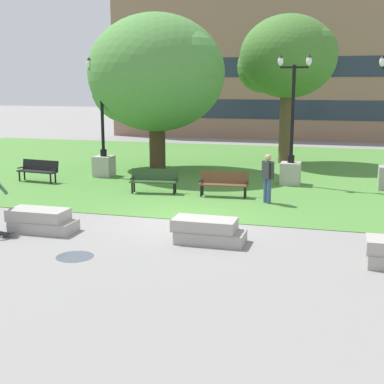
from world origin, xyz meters
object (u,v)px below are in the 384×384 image
(concrete_block_left, at_px, (208,231))
(park_bench_near_left, at_px, (38,169))
(park_bench_far_left, at_px, (224,182))
(person_bystander_near_lawn, at_px, (268,176))
(lamp_post_right, at_px, (291,159))
(lamp_post_center, at_px, (104,153))
(park_bench_near_right, at_px, (154,179))
(concrete_block_center, at_px, (41,221))

(concrete_block_left, distance_m, park_bench_near_left, 11.11)
(concrete_block_left, relative_size, park_bench_near_left, 1.02)
(park_bench_far_left, relative_size, person_bystander_near_lawn, 1.07)
(lamp_post_right, relative_size, lamp_post_center, 1.00)
(park_bench_near_right, bearing_deg, lamp_post_center, 139.80)
(concrete_block_center, distance_m, concrete_block_left, 4.79)
(lamp_post_center, xyz_separation_m, person_bystander_near_lawn, (7.76, -3.48, -0.08))
(park_bench_near_right, height_order, person_bystander_near_lawn, person_bystander_near_lawn)
(park_bench_near_left, bearing_deg, park_bench_far_left, -5.71)
(concrete_block_center, relative_size, park_bench_near_left, 1.01)
(concrete_block_center, distance_m, park_bench_near_left, 7.96)
(park_bench_near_right, relative_size, person_bystander_near_lawn, 1.08)
(park_bench_near_right, xyz_separation_m, park_bench_far_left, (2.67, 0.09, 0.00))
(concrete_block_left, distance_m, lamp_post_right, 8.89)
(park_bench_near_right, bearing_deg, lamp_post_right, 32.91)
(concrete_block_left, bearing_deg, lamp_post_center, 128.93)
(concrete_block_center, xyz_separation_m, park_bench_near_left, (-4.18, 6.76, 0.23))
(park_bench_near_right, relative_size, park_bench_far_left, 1.01)
(concrete_block_center, height_order, park_bench_near_left, park_bench_near_left)
(concrete_block_left, xyz_separation_m, person_bystander_near_lawn, (0.88, 5.03, 0.68))
(concrete_block_left, distance_m, person_bystander_near_lawn, 5.15)
(park_bench_far_left, xyz_separation_m, lamp_post_right, (2.14, 3.03, 0.53))
(park_bench_near_left, relative_size, lamp_post_center, 0.36)
(lamp_post_center, bearing_deg, park_bench_far_left, -24.63)
(concrete_block_left, relative_size, park_bench_far_left, 1.03)
(concrete_block_left, height_order, person_bystander_near_lawn, person_bystander_near_lawn)
(concrete_block_center, relative_size, park_bench_far_left, 1.03)
(concrete_block_center, xyz_separation_m, person_bystander_near_lawn, (5.67, 5.25, 0.68))
(concrete_block_left, height_order, park_bench_far_left, park_bench_far_left)
(park_bench_near_left, bearing_deg, park_bench_near_right, -9.34)
(park_bench_far_left, height_order, person_bystander_near_lawn, person_bystander_near_lawn)
(concrete_block_center, relative_size, park_bench_near_right, 1.01)
(park_bench_near_left, relative_size, park_bench_near_right, 1.00)
(lamp_post_center, bearing_deg, person_bystander_near_lawn, -24.17)
(park_bench_near_left, distance_m, park_bench_near_right, 5.56)
(park_bench_far_left, distance_m, lamp_post_right, 3.74)
(park_bench_near_left, relative_size, lamp_post_right, 0.36)
(park_bench_near_right, relative_size, lamp_post_center, 0.36)
(park_bench_near_left, distance_m, lamp_post_center, 2.92)
(concrete_block_center, distance_m, lamp_post_center, 9.01)
(park_bench_near_left, bearing_deg, concrete_block_left, -36.13)
(concrete_block_center, xyz_separation_m, lamp_post_center, (-2.09, 8.73, 0.76))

